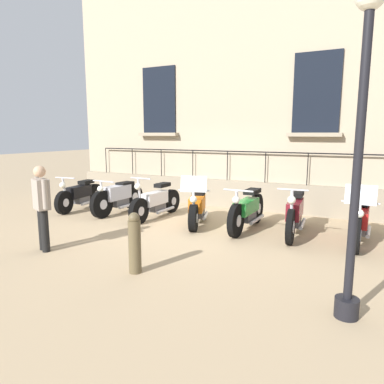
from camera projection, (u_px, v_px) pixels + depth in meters
ground_plane at (194, 224)px, 8.53m from camera, size 60.00×60.00×0.00m
building_facade at (234, 82)px, 10.22m from camera, size 0.82×10.70×7.51m
motorcycle_black at (80, 195)px, 10.15m from camera, size 2.05×0.62×1.00m
motorcycle_silver at (118, 197)px, 9.61m from camera, size 2.00×0.71×0.96m
motorcycle_white at (156, 202)px, 9.12m from camera, size 2.11×0.58×1.11m
motorcycle_orange at (197, 208)px, 8.45m from camera, size 1.89×0.90×1.24m
motorcycle_green at (247, 211)px, 7.99m from camera, size 2.11×0.65×1.00m
motorcycle_maroon at (295, 214)px, 7.58m from camera, size 2.21×0.59×1.10m
motorcycle_red at (360, 221)px, 7.02m from camera, size 2.21×0.64×1.26m
lamppost at (359, 144)px, 3.89m from camera, size 0.31×0.31×3.73m
bollard at (135, 243)px, 5.50m from camera, size 0.20×0.20×0.97m
pedestrian_standing at (42, 204)px, 6.47m from camera, size 0.35×0.49×1.59m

